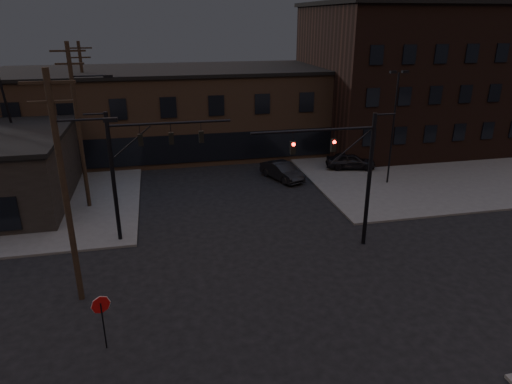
# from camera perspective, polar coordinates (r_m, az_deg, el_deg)

# --- Properties ---
(ground) EXTENTS (140.00, 140.00, 0.00)m
(ground) POSITION_cam_1_polar(r_m,az_deg,el_deg) (23.04, 2.97, -13.04)
(ground) COLOR black
(ground) RESTS_ON ground
(sidewalk_ne) EXTENTS (30.00, 30.00, 0.15)m
(sidewalk_ne) POSITION_cam_1_polar(r_m,az_deg,el_deg) (50.36, 20.96, 4.80)
(sidewalk_ne) COLOR #474744
(sidewalk_ne) RESTS_ON ground
(building_row) EXTENTS (40.00, 12.00, 8.00)m
(building_row) POSITION_cam_1_polar(r_m,az_deg,el_deg) (47.53, -5.91, 10.05)
(building_row) COLOR brown
(building_row) RESTS_ON ground
(building_right) EXTENTS (22.00, 16.00, 14.00)m
(building_right) POSITION_cam_1_polar(r_m,az_deg,el_deg) (52.41, 19.59, 13.32)
(building_right) COLOR black
(building_right) RESTS_ON ground
(traffic_signal_near) EXTENTS (7.12, 0.24, 8.00)m
(traffic_signal_near) POSITION_cam_1_polar(r_m,az_deg,el_deg) (26.44, 11.88, 3.00)
(traffic_signal_near) COLOR black
(traffic_signal_near) RESTS_ON ground
(traffic_signal_far) EXTENTS (7.12, 0.24, 8.00)m
(traffic_signal_far) POSITION_cam_1_polar(r_m,az_deg,el_deg) (27.58, -14.97, 3.66)
(traffic_signal_far) COLOR black
(traffic_signal_far) RESTS_ON ground
(stop_sign) EXTENTS (0.72, 0.33, 2.48)m
(stop_sign) POSITION_cam_1_polar(r_m,az_deg,el_deg) (19.96, -18.75, -13.84)
(stop_sign) COLOR black
(stop_sign) RESTS_ON ground
(utility_pole_near) EXTENTS (3.70, 0.28, 11.00)m
(utility_pole_near) POSITION_cam_1_polar(r_m,az_deg,el_deg) (21.97, -22.71, 0.68)
(utility_pole_near) COLOR black
(utility_pole_near) RESTS_ON ground
(utility_pole_mid) EXTENTS (3.70, 0.28, 11.50)m
(utility_pole_mid) POSITION_cam_1_polar(r_m,az_deg,el_deg) (33.50, -21.25, 7.90)
(utility_pole_mid) COLOR black
(utility_pole_mid) RESTS_ON ground
(utility_pole_far) EXTENTS (2.20, 0.28, 11.00)m
(utility_pole_far) POSITION_cam_1_polar(r_m,az_deg,el_deg) (45.40, -20.50, 10.65)
(utility_pole_far) COLOR black
(utility_pole_far) RESTS_ON ground
(lot_light_a) EXTENTS (1.50, 0.28, 9.14)m
(lot_light_a) POSITION_cam_1_polar(r_m,az_deg,el_deg) (37.89, 16.88, 8.83)
(lot_light_a) COLOR black
(lot_light_a) RESTS_ON ground
(lot_light_b) EXTENTS (1.50, 0.28, 9.14)m
(lot_light_b) POSITION_cam_1_polar(r_m,az_deg,el_deg) (45.16, 20.64, 10.23)
(lot_light_b) COLOR black
(lot_light_b) RESTS_ON ground
(parked_car_lot_a) EXTENTS (4.66, 2.76, 1.49)m
(parked_car_lot_a) POSITION_cam_1_polar(r_m,az_deg,el_deg) (41.90, 11.75, 3.86)
(parked_car_lot_a) COLOR black
(parked_car_lot_a) RESTS_ON sidewalk_ne
(parked_car_lot_b) EXTENTS (4.82, 2.00, 1.39)m
(parked_car_lot_b) POSITION_cam_1_polar(r_m,az_deg,el_deg) (49.59, 18.80, 5.76)
(parked_car_lot_b) COLOR silver
(parked_car_lot_b) RESTS_ON sidewalk_ne
(car_crossing) EXTENTS (3.10, 4.72, 1.47)m
(car_crossing) POSITION_cam_1_polar(r_m,az_deg,el_deg) (38.72, 3.25, 2.62)
(car_crossing) COLOR black
(car_crossing) RESTS_ON ground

